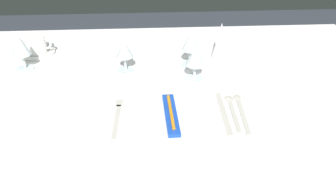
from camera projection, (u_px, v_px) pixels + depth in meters
dining_table at (167, 101)px, 1.28m from camera, size 1.80×1.11×0.74m
dinner_plate at (170, 118)px, 1.04m from camera, size 0.28×0.28×0.02m
toothbrush_package at (170, 114)px, 1.03m from camera, size 0.04×0.21×0.02m
fork_outer at (117, 116)px, 1.06m from camera, size 0.02×0.21×0.00m
dinner_knife at (224, 114)px, 1.07m from camera, size 0.02×0.23×0.00m
spoon_soup at (232, 108)px, 1.09m from camera, size 0.03×0.21×0.01m
spoon_dessert at (241, 108)px, 1.09m from camera, size 0.03×0.22×0.01m
saucer_left at (38, 53)px, 1.44m from camera, size 0.14×0.14×0.01m
coffee_cup_left at (36, 45)px, 1.42m from camera, size 0.11×0.08×0.07m
wine_glass_centre at (190, 44)px, 1.31m from camera, size 0.07×0.07×0.14m
wine_glass_left at (125, 51)px, 1.27m from camera, size 0.07×0.07×0.12m
wine_glass_right at (195, 59)px, 1.21m from camera, size 0.07×0.07×0.12m
wine_glass_far at (20, 47)px, 1.28m from camera, size 0.07×0.07×0.14m
napkin_folded at (220, 41)px, 1.37m from camera, size 0.07×0.07×0.16m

